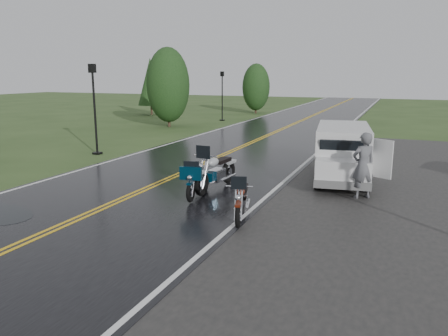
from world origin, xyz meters
name	(u,v)px	position (x,y,z in m)	size (l,w,h in m)	color
ground	(100,210)	(0.00, 0.00, 0.00)	(120.00, 120.00, 0.00)	#2D471E
road	(234,151)	(0.00, 10.00, 0.02)	(8.00, 100.00, 0.04)	black
motorcycle_red	(238,205)	(3.98, 0.02, 0.60)	(0.74, 2.03, 1.20)	#501609
motorcycle_teal	(190,184)	(2.01, 1.44, 0.58)	(0.72, 1.98, 1.17)	#042132
motorcycle_silver	(201,174)	(2.02, 2.14, 0.74)	(0.91, 2.49, 1.47)	#A3A7AB
van_white	(319,161)	(5.03, 4.37, 0.94)	(1.80, 4.79, 1.88)	silver
person_at_van	(363,167)	(6.40, 3.85, 0.97)	(0.71, 0.46, 1.94)	#525357
lamp_post_near_left	(95,109)	(-5.47, 6.82, 2.04)	(0.35, 0.35, 4.08)	black
lamp_post_far_left	(222,96)	(-5.81, 22.47, 1.91)	(0.33, 0.33, 3.83)	black
tree_left_mid	(168,93)	(-7.68, 17.38, 2.30)	(2.95, 2.95, 4.60)	#1E3D19
tree_left_far	(256,92)	(-5.46, 29.71, 1.94)	(2.52, 2.52, 3.88)	#1E3D19
pine_left_far	(151,87)	(-13.68, 24.83, 2.43)	(2.33, 2.33, 4.86)	#1E3D19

